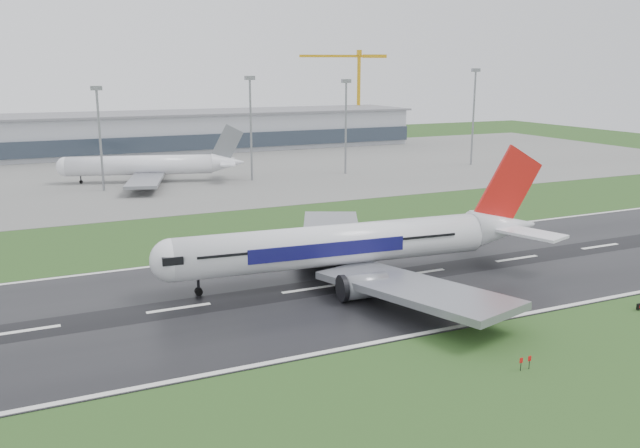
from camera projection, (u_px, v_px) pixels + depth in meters
name	position (u px, v px, depth m)	size (l,w,h in m)	color
ground	(310.00, 290.00, 99.96)	(520.00, 520.00, 0.00)	#224519
runway	(310.00, 289.00, 99.95)	(400.00, 45.00, 0.10)	black
apron	(154.00, 174.00, 210.75)	(400.00, 130.00, 0.08)	slate
terminal	(125.00, 134.00, 262.22)	(240.00, 36.00, 15.00)	#9A9DA5
main_airliner	(361.00, 218.00, 103.50)	(65.64, 62.51, 19.38)	white
parked_airliner	(148.00, 155.00, 193.69)	(55.30, 51.49, 16.21)	white
tower_crane	(359.00, 94.00, 317.91)	(42.37, 2.31, 42.02)	gold
floodmast_2	(100.00, 142.00, 178.05)	(0.64, 0.64, 27.28)	gray
floodmast_3	(251.00, 131.00, 195.07)	(0.64, 0.64, 29.73)	gray
floodmast_4	(346.00, 129.00, 207.89)	(0.64, 0.64, 28.62)	gray
floodmast_5	(473.00, 119.00, 227.40)	(0.64, 0.64, 31.94)	gray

